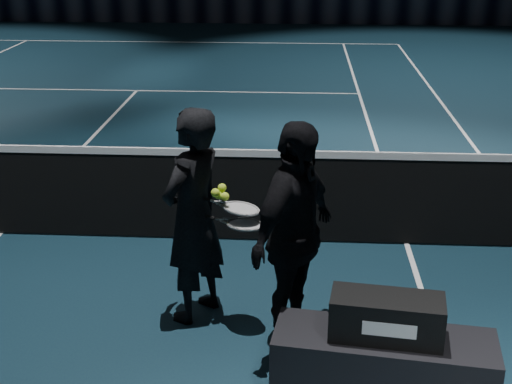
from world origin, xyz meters
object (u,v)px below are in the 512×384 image
player_bench (383,364)px  racket_bag (387,317)px  player_a (193,216)px  player_b (294,237)px  racket_lower (245,224)px  tennis_balls (222,193)px  racket_upper (241,209)px

player_bench → racket_bag: (0.00, 0.00, 0.37)m
player_a → player_b: bearing=97.3°
player_a → racket_lower: 0.45m
player_a → player_bench: bearing=86.3°
racket_bag → player_a: bearing=153.6°
player_b → racket_lower: bearing=97.0°
racket_bag → player_b: size_ratio=0.42×
player_a → player_b: size_ratio=1.00×
player_bench → player_a: (-1.40, 0.94, 0.64)m
player_b → tennis_balls: size_ratio=14.39×
racket_upper → player_bench: bearing=-20.2°
player_b → racket_upper: 0.47m
player_bench → player_a: 1.80m
tennis_balls → racket_lower: bearing=-24.3°
racket_lower → tennis_balls: tennis_balls is taller
player_a → tennis_balls: (0.24, -0.09, 0.23)m
player_bench → tennis_balls: (-1.16, 0.85, 0.88)m
racket_bag → tennis_balls: size_ratio=6.11×
racket_bag → player_a: player_a is taller
racket_lower → racket_upper: 0.12m
player_bench → player_b: size_ratio=0.85×
player_b → tennis_balls: 0.64m
player_b → tennis_balls: player_b is taller
player_a → racket_bag: bearing=86.3°
player_a → racket_upper: size_ratio=2.54×
racket_lower → racket_upper: (-0.03, 0.06, 0.10)m
racket_bag → player_a: size_ratio=0.42×
racket_bag → racket_upper: 1.37m
player_a → player_b: (0.78, -0.33, 0.00)m
racket_lower → player_bench: bearing=-15.0°
player_bench → racket_upper: (-1.01, 0.82, 0.77)m
player_b → racket_upper: (-0.40, 0.21, 0.12)m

